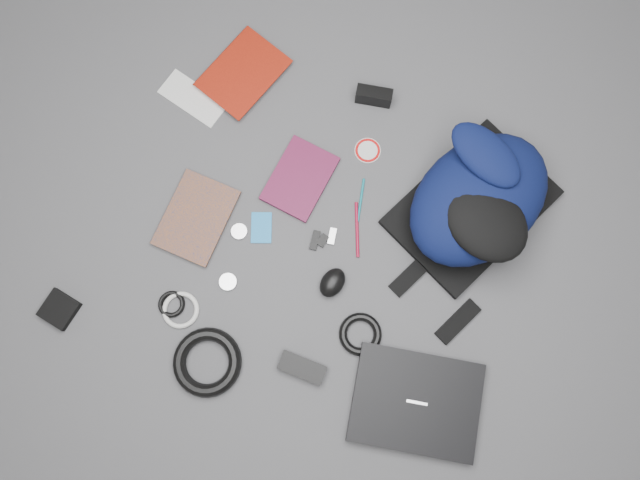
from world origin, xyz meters
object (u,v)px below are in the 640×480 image
at_px(comic_book, 169,206).
at_px(mouse, 332,283).
at_px(textbook_red, 220,55).
at_px(power_brick, 302,367).
at_px(backpack, 479,199).
at_px(pouch, 59,309).
at_px(laptop, 416,402).
at_px(dvd_case, 300,179).
at_px(compact_camera, 374,96).

height_order(comic_book, mouse, mouse).
bearing_deg(textbook_red, power_brick, -35.00).
distance_m(textbook_red, mouse, 0.76).
bearing_deg(comic_book, backpack, 23.04).
relative_size(textbook_red, pouch, 2.80).
relative_size(laptop, textbook_red, 1.37).
relative_size(laptop, dvd_case, 1.57).
height_order(backpack, laptop, backpack).
bearing_deg(power_brick, dvd_case, 112.58).
xyz_separation_m(dvd_case, mouse, (0.21, -0.24, 0.01)).
relative_size(laptop, mouse, 3.81).
bearing_deg(power_brick, compact_camera, 96.73).
xyz_separation_m(laptop, pouch, (-1.00, -0.16, -0.01)).
bearing_deg(compact_camera, backpack, -39.92).
xyz_separation_m(backpack, power_brick, (-0.26, -0.60, -0.08)).
distance_m(textbook_red, power_brick, 0.95).
distance_m(laptop, dvd_case, 0.70).
height_order(textbook_red, dvd_case, textbook_red).
relative_size(mouse, power_brick, 0.70).
bearing_deg(laptop, pouch, 176.26).
height_order(power_brick, pouch, power_brick).
bearing_deg(laptop, compact_camera, 107.06).
xyz_separation_m(backpack, laptop, (0.06, -0.56, -0.08)).
bearing_deg(backpack, power_brick, -90.50).
bearing_deg(textbook_red, backpack, 7.02).
height_order(textbook_red, pouch, textbook_red).
relative_size(mouse, pouch, 1.01).
distance_m(dvd_case, power_brick, 0.53).
distance_m(dvd_case, compact_camera, 0.33).
bearing_deg(backpack, dvd_case, -143.52).
xyz_separation_m(compact_camera, mouse, (0.11, -0.55, -0.01)).
bearing_deg(mouse, laptop, -22.08).
relative_size(compact_camera, pouch, 1.20).
bearing_deg(textbook_red, mouse, -24.35).
bearing_deg(compact_camera, mouse, -92.14).
xyz_separation_m(power_brick, pouch, (-0.68, -0.12, -0.00)).
bearing_deg(laptop, backpack, 82.64).
xyz_separation_m(comic_book, mouse, (0.52, -0.02, 0.01)).
bearing_deg(pouch, compact_camera, 58.70).
xyz_separation_m(backpack, compact_camera, (-0.38, 0.19, -0.07)).
bearing_deg(textbook_red, pouch, -79.39).
distance_m(backpack, mouse, 0.46).
height_order(textbook_red, mouse, mouse).
bearing_deg(comic_book, mouse, -2.07).
height_order(textbook_red, power_brick, power_brick).
relative_size(textbook_red, comic_book, 1.03).
relative_size(dvd_case, mouse, 2.43).
height_order(dvd_case, compact_camera, compact_camera).
distance_m(textbook_red, compact_camera, 0.48).
xyz_separation_m(backpack, comic_book, (-0.79, -0.34, -0.09)).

